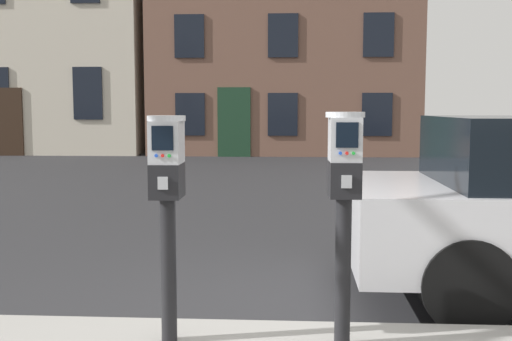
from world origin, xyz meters
TOP-DOWN VIEW (x-y plane):
  - parking_meter_near_kerb at (-0.49, -0.18)m, footprint 0.22×0.25m
  - parking_meter_twin_adjacent at (0.51, -0.18)m, footprint 0.22×0.25m
  - townhouse_brownstone at (-8.97, 18.01)m, footprint 8.76×6.21m
  - townhouse_grey_stucco at (-0.09, 18.01)m, footprint 8.44×6.21m

SIDE VIEW (x-z plane):
  - parking_meter_near_kerb at x=-0.49m, z-range 0.39..1.69m
  - parking_meter_twin_adjacent at x=0.51m, z-range 0.39..1.72m
  - townhouse_grey_stucco at x=-0.09m, z-range 0.00..9.36m
  - townhouse_brownstone at x=-8.97m, z-range 0.00..10.50m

